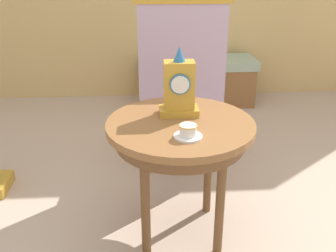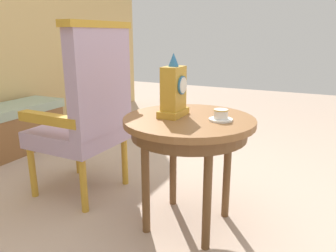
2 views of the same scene
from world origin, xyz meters
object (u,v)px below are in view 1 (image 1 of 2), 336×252
object	(u,v)px
side_table	(180,137)
teacup_left	(188,132)
armchair	(180,83)
window_bench	(197,81)
mantel_clock	(179,88)

from	to	relation	value
side_table	teacup_left	world-z (taller)	teacup_left
armchair	window_bench	bearing A→B (deg)	77.09
side_table	window_bench	distance (m)	1.98
side_table	armchair	distance (m)	0.74
teacup_left	window_bench	distance (m)	2.16
teacup_left	mantel_clock	world-z (taller)	mantel_clock
mantel_clock	armchair	distance (m)	0.67
mantel_clock	window_bench	distance (m)	1.94
mantel_clock	armchair	size ratio (longest dim) A/B	0.29
side_table	armchair	world-z (taller)	armchair
mantel_clock	armchair	bearing A→B (deg)	84.02
mantel_clock	window_bench	world-z (taller)	mantel_clock
armchair	side_table	bearing A→B (deg)	-95.23
mantel_clock	teacup_left	bearing A→B (deg)	-86.43
teacup_left	armchair	xyz separation A→B (m)	(0.05, 0.90, -0.07)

